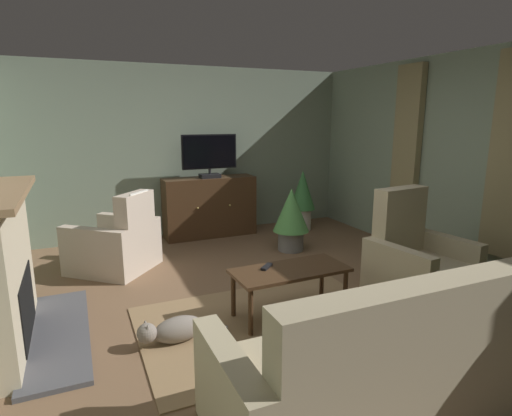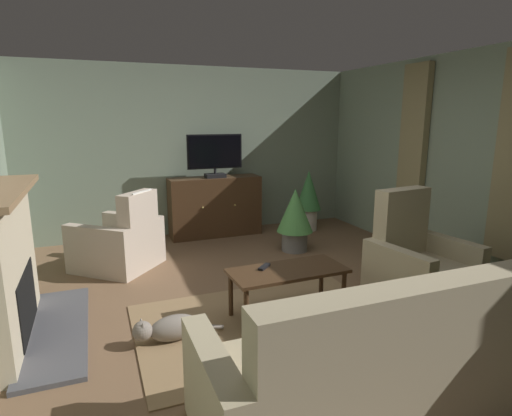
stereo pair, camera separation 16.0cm
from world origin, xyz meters
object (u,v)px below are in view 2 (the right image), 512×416
object	(u,v)px
tv_cabinet	(215,208)
tv_remote	(264,267)
armchair_by_fireplace	(418,268)
potted_plant_on_hearth_side	(295,216)
potted_plant_leafy_by_curtain	(308,197)
armchair_near_window	(120,243)
sofa_floral	(375,371)
television	(215,155)
coffee_table	(288,275)
cat	(170,328)

from	to	relation	value
tv_cabinet	tv_remote	bearing A→B (deg)	-96.65
tv_remote	armchair_by_fireplace	distance (m)	1.60
potted_plant_on_hearth_side	potted_plant_leafy_by_curtain	xyz separation A→B (m)	(0.69, 0.89, 0.07)
potted_plant_on_hearth_side	armchair_near_window	bearing A→B (deg)	175.56
tv_cabinet	armchair_by_fireplace	bearing A→B (deg)	-67.98
potted_plant_leafy_by_curtain	sofa_floral	bearing A→B (deg)	-113.22
sofa_floral	armchair_near_window	xyz separation A→B (m)	(-1.26, 3.35, -0.02)
television	armchair_near_window	size ratio (longest dim) A/B	0.71
tv_cabinet	potted_plant_on_hearth_side	xyz separation A→B (m)	(0.81, -1.17, 0.05)
armchair_near_window	potted_plant_on_hearth_side	distance (m)	2.32
sofa_floral	potted_plant_on_hearth_side	distance (m)	3.34
coffee_table	potted_plant_on_hearth_side	distance (m)	1.98
armchair_near_window	potted_plant_on_hearth_side	size ratio (longest dim) A/B	1.36
armchair_by_fireplace	tv_remote	bearing A→B (deg)	170.03
potted_plant_on_hearth_side	cat	size ratio (longest dim) A/B	1.15
cat	potted_plant_leafy_by_curtain	bearing A→B (deg)	44.30
coffee_table	potted_plant_leafy_by_curtain	size ratio (longest dim) A/B	1.10
sofa_floral	cat	world-z (taller)	sofa_floral
coffee_table	armchair_by_fireplace	distance (m)	1.39
potted_plant_leafy_by_curtain	cat	bearing A→B (deg)	-135.70
armchair_near_window	cat	bearing A→B (deg)	-82.73
television	cat	distance (m)	3.37
potted_plant_leafy_by_curtain	tv_cabinet	bearing A→B (deg)	169.63
coffee_table	armchair_by_fireplace	xyz separation A→B (m)	(1.38, -0.16, -0.06)
television	sofa_floral	bearing A→B (deg)	-93.21
tv_remote	cat	xyz separation A→B (m)	(-0.92, -0.16, -0.36)
tv_cabinet	television	size ratio (longest dim) A/B	1.67
potted_plant_leafy_by_curtain	armchair_by_fireplace	bearing A→B (deg)	-95.32
television	sofa_floral	xyz separation A→B (m)	(-0.24, -4.29, -0.95)
tv_cabinet	potted_plant_on_hearth_side	distance (m)	1.42
tv_cabinet	armchair_by_fireplace	distance (m)	3.32
tv_cabinet	potted_plant_on_hearth_side	bearing A→B (deg)	-55.23
tv_remote	tv_cabinet	bearing A→B (deg)	41.12
tv_remote	sofa_floral	distance (m)	1.55
tv_remote	potted_plant_on_hearth_side	size ratio (longest dim) A/B	0.19
armchair_by_fireplace	potted_plant_leafy_by_curtain	world-z (taller)	armchair_by_fireplace
sofa_floral	armchair_near_window	bearing A→B (deg)	110.55
sofa_floral	armchair_by_fireplace	xyz separation A→B (m)	(1.48, 1.27, 0.02)
tv_cabinet	potted_plant_leafy_by_curtain	xyz separation A→B (m)	(1.50, -0.28, 0.12)
coffee_table	sofa_floral	distance (m)	1.44
potted_plant_leafy_by_curtain	cat	size ratio (longest dim) A/B	1.29
coffee_table	cat	size ratio (longest dim) A/B	1.42
sofa_floral	coffee_table	bearing A→B (deg)	85.94
potted_plant_on_hearth_side	potted_plant_leafy_by_curtain	world-z (taller)	potted_plant_leafy_by_curtain
tv_cabinet	sofa_floral	world-z (taller)	sofa_floral
tv_cabinet	armchair_near_window	distance (m)	1.80
tv_remote	sofa_floral	bearing A→B (deg)	-129.05
tv_cabinet	coffee_table	distance (m)	2.91
coffee_table	armchair_near_window	world-z (taller)	armchair_near_window
tv_cabinet	television	xyz separation A→B (m)	(-0.00, -0.05, 0.83)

